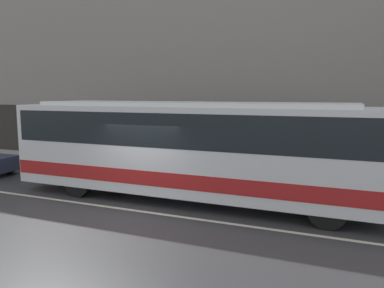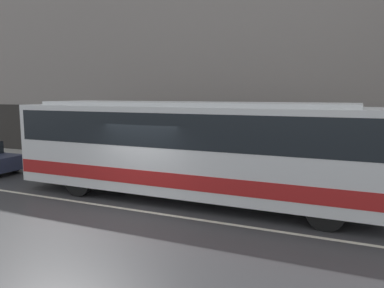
# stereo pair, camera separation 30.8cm
# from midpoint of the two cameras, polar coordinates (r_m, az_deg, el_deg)

# --- Properties ---
(ground_plane) EXTENTS (60.00, 60.00, 0.00)m
(ground_plane) POSITION_cam_midpoint_polar(r_m,az_deg,el_deg) (11.36, -9.51, -9.98)
(ground_plane) COLOR #38383A
(sidewalk) EXTENTS (60.00, 2.90, 0.13)m
(sidewalk) POSITION_cam_midpoint_polar(r_m,az_deg,el_deg) (16.06, 0.92, -4.42)
(sidewalk) COLOR #A09E99
(sidewalk) RESTS_ON ground_plane
(building_facade) EXTENTS (60.00, 0.35, 12.34)m
(building_facade) POSITION_cam_midpoint_polar(r_m,az_deg,el_deg) (17.38, 2.99, 16.04)
(building_facade) COLOR gray
(building_facade) RESTS_ON ground_plane
(lane_stripe) EXTENTS (54.00, 0.14, 0.01)m
(lane_stripe) POSITION_cam_midpoint_polar(r_m,az_deg,el_deg) (11.36, -9.51, -9.96)
(lane_stripe) COLOR beige
(lane_stripe) RESTS_ON ground_plane
(transit_bus) EXTENTS (11.88, 2.59, 3.16)m
(transit_bus) POSITION_cam_midpoint_polar(r_m,az_deg,el_deg) (12.00, -1.31, -0.19)
(transit_bus) COLOR white
(transit_bus) RESTS_ON ground_plane
(pedestrian_waiting) EXTENTS (0.36, 0.36, 1.56)m
(pedestrian_waiting) POSITION_cam_midpoint_polar(r_m,az_deg,el_deg) (16.34, -8.47, -1.51)
(pedestrian_waiting) COLOR maroon
(pedestrian_waiting) RESTS_ON sidewalk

